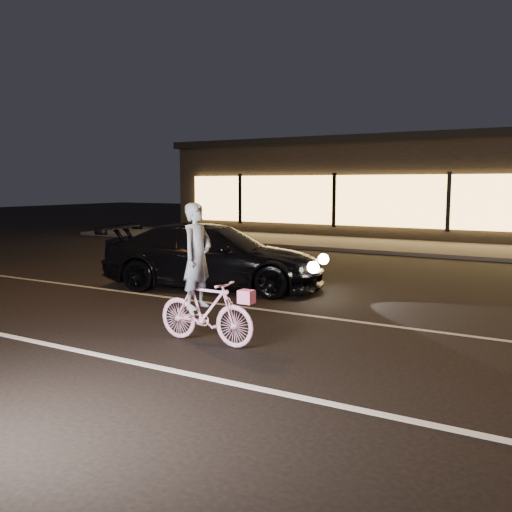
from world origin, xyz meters
The scene contains 7 objects.
ground centered at (0.00, 0.00, 0.00)m, with size 90.00×90.00×0.00m, color black.
lane_stripe_near centered at (0.00, -1.50, 0.00)m, with size 60.00×0.12×0.01m, color silver.
lane_stripe_far centered at (0.00, 2.00, 0.00)m, with size 60.00×0.10×0.01m, color gray.
sidewalk centered at (0.00, 13.00, 0.06)m, with size 30.00×4.00×0.12m, color #383533.
storefront centered at (0.00, 18.97, 2.15)m, with size 25.40×8.42×4.20m.
cyclist centered at (-0.12, -0.30, 0.71)m, with size 1.59×0.55×2.00m.
sedan centered at (-2.47, 3.32, 0.70)m, with size 5.15×3.14×1.40m.
Camera 1 is at (4.56, -6.76, 2.27)m, focal length 40.00 mm.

